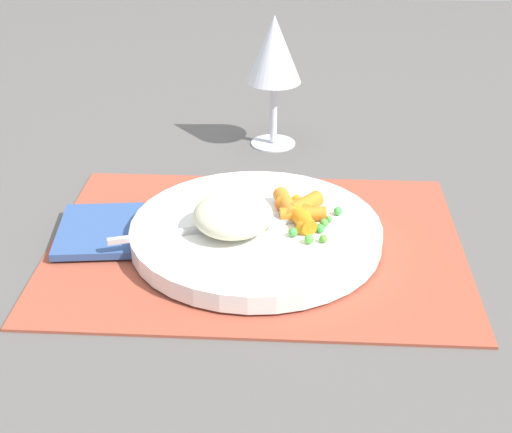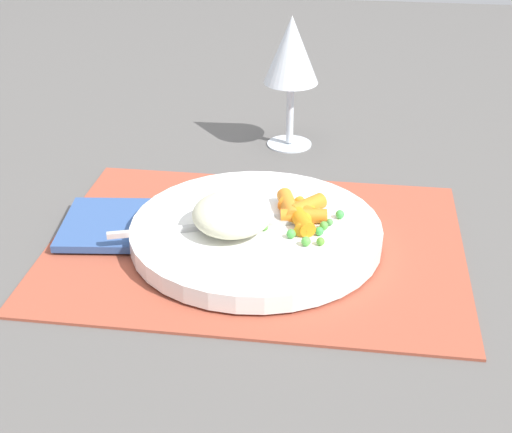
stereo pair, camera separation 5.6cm
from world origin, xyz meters
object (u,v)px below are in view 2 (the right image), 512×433
at_px(rice_mound, 232,214).
at_px(wine_glass, 291,54).
at_px(fork, 230,225).
at_px(napkin, 104,224).
at_px(carrot_portion, 301,212).
at_px(plate, 256,233).

xyz_separation_m(rice_mound, wine_glass, (0.03, 0.29, 0.09)).
bearing_deg(fork, napkin, 174.19).
bearing_deg(carrot_portion, rice_mound, -154.25).
xyz_separation_m(carrot_portion, napkin, (-0.22, -0.01, -0.02)).
relative_size(rice_mound, napkin, 0.77).
relative_size(fork, wine_glass, 1.13).
bearing_deg(rice_mound, wine_glass, 83.91).
bearing_deg(fork, wine_glass, 83.12).
height_order(carrot_portion, fork, carrot_portion).
xyz_separation_m(plate, rice_mound, (-0.02, -0.01, 0.03)).
height_order(wine_glass, napkin, wine_glass).
distance_m(plate, carrot_portion, 0.05).
bearing_deg(fork, carrot_portion, 21.74).
bearing_deg(plate, carrot_portion, 23.64).
relative_size(rice_mound, wine_glass, 0.48).
distance_m(carrot_portion, wine_glass, 0.28).
height_order(carrot_portion, napkin, carrot_portion).
bearing_deg(napkin, fork, -5.81).
relative_size(fork, napkin, 1.83).
bearing_deg(carrot_portion, fork, -158.26).
xyz_separation_m(fork, wine_glass, (0.03, 0.29, 0.10)).
bearing_deg(plate, fork, -161.61).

